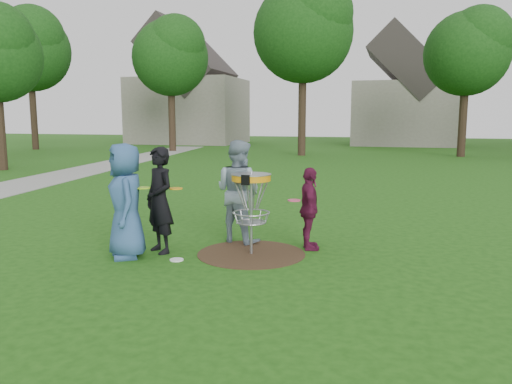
% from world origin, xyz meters
% --- Properties ---
extents(ground, '(100.00, 100.00, 0.00)m').
position_xyz_m(ground, '(0.00, 0.00, 0.00)').
color(ground, '#19470F').
rests_on(ground, ground).
extents(dirt_patch, '(1.80, 1.80, 0.01)m').
position_xyz_m(dirt_patch, '(0.00, 0.00, 0.00)').
color(dirt_patch, '#47331E').
rests_on(dirt_patch, ground).
extents(concrete_path, '(7.75, 39.92, 0.02)m').
position_xyz_m(concrete_path, '(-10.00, 8.00, 0.01)').
color(concrete_path, '#9E9E99').
rests_on(concrete_path, ground).
extents(player_blue, '(1.00, 1.08, 1.85)m').
position_xyz_m(player_blue, '(-1.89, -0.71, 0.93)').
color(player_blue, '#2F5281').
rests_on(player_blue, ground).
extents(player_black, '(0.77, 0.72, 1.78)m').
position_xyz_m(player_black, '(-1.50, -0.29, 0.89)').
color(player_black, black).
rests_on(player_black, ground).
extents(player_grey, '(1.08, 0.95, 1.85)m').
position_xyz_m(player_grey, '(-0.47, 0.77, 0.93)').
color(player_grey, gray).
rests_on(player_grey, ground).
extents(player_maroon, '(0.56, 0.89, 1.42)m').
position_xyz_m(player_maroon, '(0.88, 0.55, 0.71)').
color(player_maroon, '#581432').
rests_on(player_maroon, ground).
extents(disc_on_grass, '(0.22, 0.22, 0.02)m').
position_xyz_m(disc_on_grass, '(-1.04, -0.68, 0.01)').
color(disc_on_grass, white).
rests_on(disc_on_grass, ground).
extents(disc_golf_basket, '(0.66, 0.67, 1.38)m').
position_xyz_m(disc_golf_basket, '(0.00, -0.00, 1.02)').
color(disc_golf_basket, '#9EA0A5').
rests_on(disc_golf_basket, ground).
extents(held_discs, '(2.48, 1.36, 0.29)m').
position_xyz_m(held_discs, '(-0.63, 0.02, 1.06)').
color(held_discs, '#A2DF18').
rests_on(held_discs, ground).
extents(tree_row, '(51.20, 17.42, 9.90)m').
position_xyz_m(tree_row, '(0.44, 20.67, 6.21)').
color(tree_row, '#38281C').
rests_on(tree_row, ground).
extents(house_row, '(44.50, 10.65, 11.62)m').
position_xyz_m(house_row, '(4.78, 33.07, 4.14)').
color(house_row, gray).
rests_on(house_row, ground).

